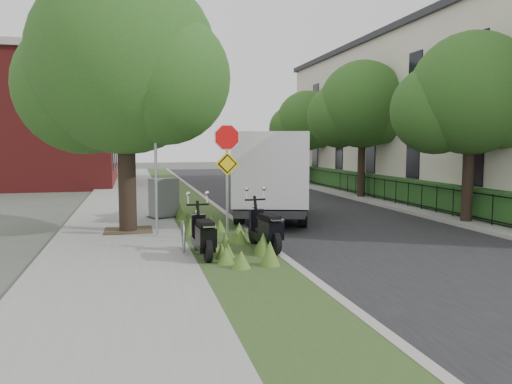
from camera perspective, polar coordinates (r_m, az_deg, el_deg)
ground at (r=13.24m, az=3.20°, el=-6.23°), size 120.00×120.00×0.00m
sidewalk_near at (r=22.55m, az=-14.85°, el=-1.35°), size 3.50×60.00×0.12m
verge at (r=22.67m, az=-7.89°, el=-1.18°), size 2.00×60.00×0.12m
kerb_near at (r=22.79m, az=-5.39°, el=-1.11°), size 0.20×60.00×0.13m
road at (r=23.56m, az=3.07°, el=-1.02°), size 7.00×60.00×0.01m
kerb_far at (r=24.79m, az=10.83°, el=-0.64°), size 0.20×60.00×0.13m
footpath_far at (r=25.55m, az=14.30°, el=-0.55°), size 3.20×60.00×0.12m
street_tree_main at (r=15.40m, az=-15.12°, el=13.21°), size 6.21×5.54×7.66m
bare_post at (r=14.22m, az=-11.38°, el=3.10°), size 0.08×0.08×4.00m
bike_hoop at (r=12.05m, az=-8.35°, el=-5.05°), size 0.06×0.78×0.77m
sign_assembly at (r=13.20m, az=-3.32°, el=3.91°), size 0.94×0.08×3.22m
fence_far at (r=25.03m, az=12.31°, el=0.78°), size 0.04×24.00×1.00m
hedge_far at (r=25.35m, az=13.74°, el=0.81°), size 1.00×24.00×1.10m
terrace_houses at (r=27.16m, az=20.71°, el=8.28°), size 7.40×26.40×8.20m
brick_building at (r=34.89m, az=-23.41°, el=7.59°), size 9.40×10.40×8.30m
far_tree_a at (r=18.06m, az=23.11°, el=9.65°), size 4.60×4.10×6.22m
far_tree_b at (r=24.94m, az=11.89°, el=9.28°), size 4.83×4.31×6.56m
far_tree_c at (r=32.30m, az=5.68°, el=7.76°), size 4.37×3.89×5.93m
scooter_near at (r=11.40m, az=-5.95°, el=-5.39°), size 0.43×1.83×0.87m
scooter_far at (r=12.07m, az=1.29°, el=-4.68°), size 0.55×1.89×0.90m
box_truck at (r=17.62m, az=1.85°, el=2.32°), size 3.83×6.19×2.62m
utility_cabinet at (r=17.77m, az=-10.49°, el=-0.76°), size 1.21×1.04×1.37m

